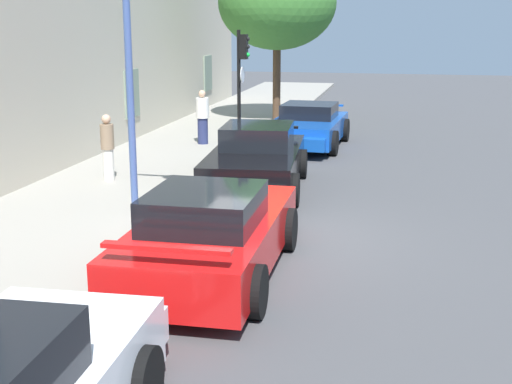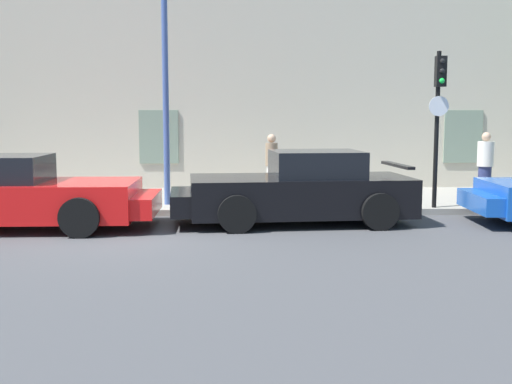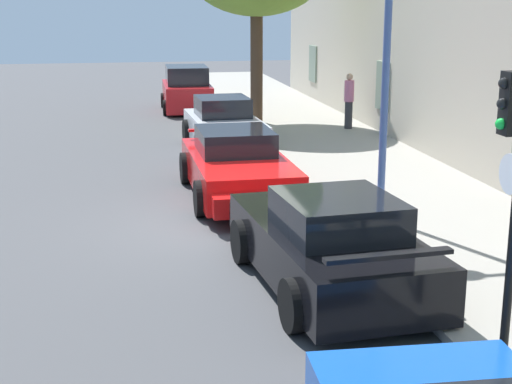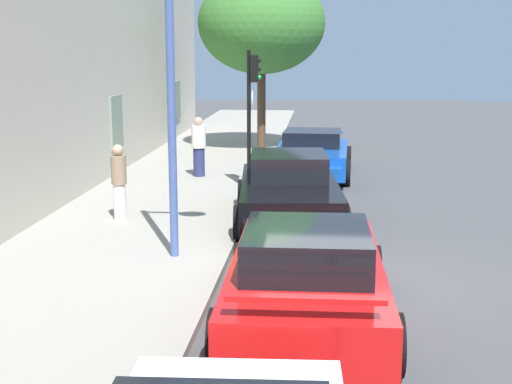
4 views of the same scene
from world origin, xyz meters
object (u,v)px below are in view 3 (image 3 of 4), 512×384
object	(u,v)px
street_lamp	(365,15)
traffic_light	(512,165)
sportscar_white_middle	(325,242)
sportscar_yellow_flank	(239,169)
hatchback_parked	(187,91)
pedestrian_admiring	(349,100)
sportscar_red_lead	(225,129)

from	to	relation	value
street_lamp	traffic_light	bearing A→B (deg)	-3.10
sportscar_white_middle	sportscar_yellow_flank	bearing A→B (deg)	-174.81
hatchback_parked	pedestrian_admiring	distance (m)	7.62
sportscar_yellow_flank	hatchback_parked	bearing A→B (deg)	179.47
hatchback_parked	traffic_light	distance (m)	22.39
sportscar_red_lead	traffic_light	bearing A→B (deg)	4.58
sportscar_yellow_flank	pedestrian_admiring	world-z (taller)	pedestrian_admiring
pedestrian_admiring	sportscar_white_middle	bearing A→B (deg)	-18.51
traffic_light	pedestrian_admiring	size ratio (longest dim) A/B	1.95
sportscar_white_middle	traffic_light	world-z (taller)	traffic_light
sportscar_white_middle	street_lamp	world-z (taller)	street_lamp
sportscar_yellow_flank	hatchback_parked	world-z (taller)	hatchback_parked
sportscar_white_middle	pedestrian_admiring	distance (m)	13.68
hatchback_parked	street_lamp	bearing A→B (deg)	6.24
sportscar_red_lead	pedestrian_admiring	world-z (taller)	pedestrian_admiring
sportscar_yellow_flank	pedestrian_admiring	xyz separation A→B (m)	(-7.67, 4.82, 0.42)
sportscar_red_lead	sportscar_white_middle	size ratio (longest dim) A/B	0.91
sportscar_white_middle	street_lamp	size ratio (longest dim) A/B	0.91
sportscar_red_lead	pedestrian_admiring	bearing A→B (deg)	118.56
sportscar_yellow_flank	pedestrian_admiring	distance (m)	9.07
sportscar_white_middle	hatchback_parked	xyz separation A→B (m)	(-18.96, -0.35, 0.13)
street_lamp	pedestrian_admiring	size ratio (longest dim) A/B	3.07
traffic_light	pedestrian_admiring	bearing A→B (deg)	168.70
sportscar_red_lead	sportscar_yellow_flank	bearing A→B (deg)	-4.91
sportscar_yellow_flank	pedestrian_admiring	bearing A→B (deg)	147.85
hatchback_parked	pedestrian_admiring	bearing A→B (deg)	38.06
street_lamp	pedestrian_admiring	distance (m)	10.99
traffic_light	street_lamp	size ratio (longest dim) A/B	0.63
sportscar_red_lead	hatchback_parked	world-z (taller)	hatchback_parked
sportscar_white_middle	hatchback_parked	bearing A→B (deg)	-178.93
hatchback_parked	pedestrian_admiring	size ratio (longest dim) A/B	2.09
sportscar_red_lead	street_lamp	size ratio (longest dim) A/B	0.83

